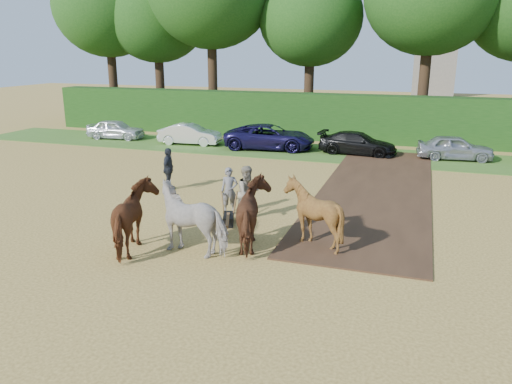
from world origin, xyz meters
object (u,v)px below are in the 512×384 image
(plough_team, at_px, (226,215))
(parked_cars, at_px, (448,148))
(spectator_near, at_px, (248,193))
(spectator_far, at_px, (169,169))

(plough_team, relative_size, parked_cars, 0.17)
(plough_team, bearing_deg, spectator_near, 94.65)
(spectator_near, relative_size, spectator_far, 1.08)
(spectator_near, relative_size, plough_team, 0.28)
(parked_cars, bearing_deg, spectator_far, -138.96)
(spectator_near, bearing_deg, plough_team, -145.23)
(spectator_far, distance_m, parked_cars, 15.23)
(spectator_far, distance_m, plough_team, 7.02)
(spectator_near, xyz_separation_m, parked_cars, (6.99, 12.62, -0.28))
(spectator_far, relative_size, plough_team, 0.26)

